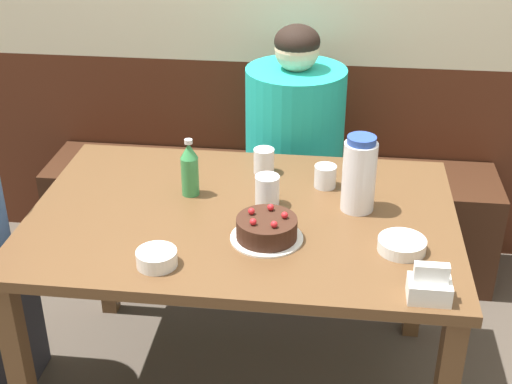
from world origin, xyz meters
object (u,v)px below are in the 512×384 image
water_pitcher (359,174)px  glass_tumbler_short (267,191)px  birthday_cake (267,229)px  soju_bottle (190,169)px  bowl_rice_small (157,258)px  napkin_holder (430,286)px  person_pale_blue_shirt (294,164)px  bench_seat (269,217)px  bowl_soup_white (402,245)px  glass_water_tall (264,161)px  glass_shot_small (325,176)px

water_pitcher → glass_tumbler_short: 0.29m
glass_tumbler_short → birthday_cake: bearing=-84.3°
soju_bottle → bowl_rice_small: (-0.01, -0.42, -0.07)m
napkin_holder → person_pale_blue_shirt: bearing=111.2°
napkin_holder → glass_tumbler_short: 0.64m
soju_bottle → glass_tumbler_short: bearing=-9.6°
bench_seat → birthday_cake: (0.09, -0.97, 0.53)m
bowl_soup_white → water_pitcher: bearing=118.6°
water_pitcher → bowl_rice_small: size_ratio=2.17×
birthday_cake → glass_water_tall: (-0.06, 0.43, 0.01)m
glass_shot_small → glass_tumbler_short: bearing=-139.8°
soju_bottle → glass_shot_small: bearing=13.9°
bowl_soup_white → glass_tumbler_short: bearing=151.8°
water_pitcher → soju_bottle: size_ratio=1.27×
soju_bottle → bowl_rice_small: 0.43m
bowl_rice_small → person_pale_blue_shirt: size_ratio=0.10×
bench_seat → bowl_rice_small: (-0.19, -1.15, 0.52)m
bowl_rice_small → person_pale_blue_shirt: bearing=73.3°
bowl_soup_white → glass_water_tall: 0.63m
napkin_holder → glass_water_tall: size_ratio=1.25×
bench_seat → napkin_holder: napkin_holder is taller
glass_water_tall → soju_bottle: bearing=-139.8°
glass_tumbler_short → soju_bottle: bearing=170.4°
glass_tumbler_short → person_pale_blue_shirt: (0.04, 0.65, -0.21)m
soju_bottle → napkin_holder: 0.87m
bench_seat → napkin_holder: size_ratio=17.72×
soju_bottle → napkin_holder: (0.72, -0.49, -0.05)m
bench_seat → soju_bottle: 0.95m
birthday_cake → glass_water_tall: glass_water_tall is taller
bowl_rice_small → napkin_holder: bearing=-5.3°
water_pitcher → soju_bottle: bearing=176.6°
bowl_rice_small → person_pale_blue_shirt: person_pale_blue_shirt is taller
bowl_soup_white → person_pale_blue_shirt: bearing=113.0°
glass_tumbler_short → person_pale_blue_shirt: size_ratio=0.09×
person_pale_blue_shirt → glass_tumbler_short: bearing=-3.7°
water_pitcher → glass_water_tall: bearing=145.6°
bowl_rice_small → person_pale_blue_shirt: 1.08m
bench_seat → glass_water_tall: glass_water_tall is taller
birthday_cake → napkin_holder: size_ratio=1.95×
birthday_cake → person_pale_blue_shirt: person_pale_blue_shirt is taller
water_pitcher → person_pale_blue_shirt: person_pale_blue_shirt is taller
water_pitcher → glass_tumbler_short: size_ratio=2.43×
glass_water_tall → glass_shot_small: glass_water_tall is taller
glass_shot_small → water_pitcher: bearing=-52.9°
birthday_cake → bowl_soup_white: birthday_cake is taller
soju_bottle → bowl_rice_small: size_ratio=1.71×
soju_bottle → glass_shot_small: 0.45m
glass_water_tall → glass_shot_small: (0.21, -0.08, -0.01)m
bowl_soup_white → bowl_rice_small: size_ratio=1.21×
bowl_soup_white → glass_tumbler_short: 0.47m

